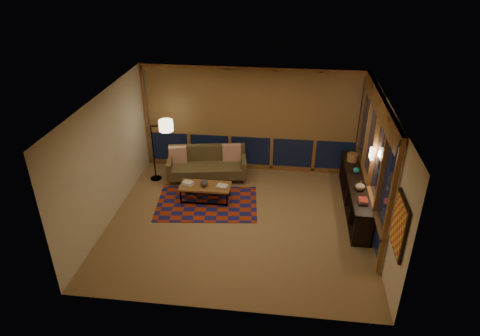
# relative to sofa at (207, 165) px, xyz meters

# --- Properties ---
(floor) EXTENTS (5.50, 5.00, 0.01)m
(floor) POSITION_rel_sofa_xyz_m (1.02, -1.74, -0.39)
(floor) COLOR #A57E57
(floor) RESTS_ON ground
(ceiling) EXTENTS (5.50, 5.00, 0.01)m
(ceiling) POSITION_rel_sofa_xyz_m (1.02, -1.74, 2.31)
(ceiling) COLOR beige
(ceiling) RESTS_ON walls
(walls) EXTENTS (5.51, 5.01, 2.70)m
(walls) POSITION_rel_sofa_xyz_m (1.02, -1.74, 0.96)
(walls) COLOR beige
(walls) RESTS_ON floor
(window_wall_back) EXTENTS (5.30, 0.16, 2.60)m
(window_wall_back) POSITION_rel_sofa_xyz_m (1.02, 0.69, 0.96)
(window_wall_back) COLOR olive
(window_wall_back) RESTS_ON walls
(window_wall_right) EXTENTS (0.16, 3.70, 2.60)m
(window_wall_right) POSITION_rel_sofa_xyz_m (3.70, -1.14, 0.96)
(window_wall_right) COLOR olive
(window_wall_right) RESTS_ON walls
(wall_art) EXTENTS (0.06, 0.74, 0.94)m
(wall_art) POSITION_rel_sofa_xyz_m (3.73, -3.59, 1.06)
(wall_art) COLOR red
(wall_art) RESTS_ON walls
(wall_sconce) EXTENTS (0.12, 0.18, 0.22)m
(wall_sconce) POSITION_rel_sofa_xyz_m (3.64, -1.29, 1.16)
(wall_sconce) COLOR beige
(wall_sconce) RESTS_ON walls
(sofa) EXTENTS (2.02, 1.08, 0.78)m
(sofa) POSITION_rel_sofa_xyz_m (0.00, 0.00, 0.00)
(sofa) COLOR brown
(sofa) RESTS_ON floor
(pillow_left) EXTENTS (0.45, 0.24, 0.43)m
(pillow_left) POSITION_rel_sofa_xyz_m (-0.75, 0.06, 0.22)
(pillow_left) COLOR #B8401E
(pillow_left) RESTS_ON sofa
(pillow_right) EXTENTS (0.48, 0.24, 0.46)m
(pillow_right) POSITION_rel_sofa_xyz_m (0.57, 0.32, 0.23)
(pillow_right) COLOR #B8401E
(pillow_right) RESTS_ON sofa
(area_rug) EXTENTS (2.41, 1.75, 0.01)m
(area_rug) POSITION_rel_sofa_xyz_m (0.20, -1.15, -0.39)
(area_rug) COLOR #952A0E
(area_rug) RESTS_ON floor
(coffee_table) EXTENTS (1.16, 0.54, 0.39)m
(coffee_table) POSITION_rel_sofa_xyz_m (0.15, -1.00, -0.20)
(coffee_table) COLOR olive
(coffee_table) RESTS_ON floor
(book_stack_a) EXTENTS (0.31, 0.27, 0.08)m
(book_stack_a) POSITION_rel_sofa_xyz_m (-0.25, -1.01, 0.03)
(book_stack_a) COLOR silver
(book_stack_a) RESTS_ON coffee_table
(book_stack_b) EXTENTS (0.24, 0.21, 0.04)m
(book_stack_b) POSITION_rel_sofa_xyz_m (0.54, -1.00, 0.01)
(book_stack_b) COLOR silver
(book_stack_b) RESTS_ON coffee_table
(ceramic_pot) EXTENTS (0.19, 0.19, 0.17)m
(ceramic_pot) POSITION_rel_sofa_xyz_m (0.13, -1.03, 0.08)
(ceramic_pot) COLOR black
(ceramic_pot) RESTS_ON coffee_table
(floor_lamp) EXTENTS (0.59, 0.46, 1.57)m
(floor_lamp) POSITION_rel_sofa_xyz_m (-1.29, -0.16, 0.39)
(floor_lamp) COLOR black
(floor_lamp) RESTS_ON floor
(bookshelf) EXTENTS (0.40, 2.88, 0.72)m
(bookshelf) POSITION_rel_sofa_xyz_m (3.51, -0.89, -0.03)
(bookshelf) COLOR black
(bookshelf) RESTS_ON floor
(basket) EXTENTS (0.29, 0.29, 0.18)m
(basket) POSITION_rel_sofa_xyz_m (3.49, 0.00, 0.42)
(basket) COLOR #AE7446
(basket) RESTS_ON bookshelf
(teal_bowl) EXTENTS (0.15, 0.15, 0.14)m
(teal_bowl) POSITION_rel_sofa_xyz_m (3.51, -0.60, 0.40)
(teal_bowl) COLOR #146565
(teal_bowl) RESTS_ON bookshelf
(vase) EXTENTS (0.24, 0.24, 0.20)m
(vase) POSITION_rel_sofa_xyz_m (3.51, -1.33, 0.43)
(vase) COLOR tan
(vase) RESTS_ON bookshelf
(shelf_book_stack) EXTENTS (0.17, 0.24, 0.07)m
(shelf_book_stack) POSITION_rel_sofa_xyz_m (3.51, -1.82, 0.36)
(shelf_book_stack) COLOR silver
(shelf_book_stack) RESTS_ON bookshelf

